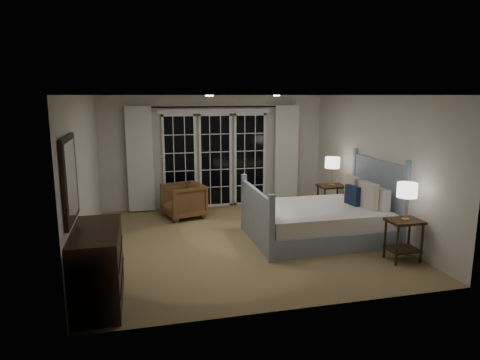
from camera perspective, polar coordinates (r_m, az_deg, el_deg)
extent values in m
plane|color=olive|center=(7.53, 0.21, -8.13)|extent=(5.00, 5.00, 0.00)
plane|color=silver|center=(7.10, 0.22, 11.26)|extent=(5.00, 5.00, 0.00)
cube|color=beige|center=(7.05, -19.91, 0.38)|extent=(0.02, 5.00, 2.50)
cube|color=beige|center=(8.17, 17.51, 1.94)|extent=(0.02, 5.00, 2.50)
cube|color=beige|center=(9.63, -3.35, 3.78)|extent=(5.00, 0.02, 2.50)
cube|color=beige|center=(4.88, 7.27, -3.68)|extent=(5.00, 0.02, 2.50)
cube|color=black|center=(9.52, -8.05, 2.39)|extent=(0.66, 0.02, 2.02)
cube|color=black|center=(9.63, -3.31, 2.58)|extent=(0.66, 0.02, 2.02)
cube|color=black|center=(9.80, 1.30, 2.75)|extent=(0.66, 0.02, 2.02)
cube|color=white|center=(9.51, -3.36, 9.13)|extent=(2.50, 0.04, 0.10)
cylinder|color=black|center=(9.45, -3.31, 9.73)|extent=(3.50, 0.03, 0.03)
cube|color=silver|center=(9.37, -13.19, 2.68)|extent=(0.55, 0.10, 2.25)
cube|color=silver|center=(9.95, 6.18, 3.40)|extent=(0.55, 0.10, 2.25)
cylinder|color=white|center=(7.90, 4.91, 11.15)|extent=(0.12, 0.12, 0.01)
cylinder|color=white|center=(6.59, -4.10, 11.15)|extent=(0.12, 0.12, 0.01)
cube|color=#8899A5|center=(7.74, 10.34, -6.54)|extent=(2.16, 1.69, 0.32)
cube|color=silver|center=(7.66, 10.42, -4.47)|extent=(2.10, 1.63, 0.26)
cube|color=#8899A5|center=(8.12, 17.86, -2.20)|extent=(0.06, 1.69, 1.37)
cube|color=#8899A5|center=(7.27, 2.15, -4.92)|extent=(0.06, 1.69, 0.95)
cube|color=silver|center=(7.74, 17.85, -2.29)|extent=(0.14, 0.60, 0.36)
cube|color=silver|center=(8.28, 15.56, -1.30)|extent=(0.14, 0.60, 0.36)
cube|color=beige|center=(7.68, 16.70, -1.97)|extent=(0.16, 0.46, 0.45)
cube|color=beige|center=(8.16, 14.73, -1.11)|extent=(0.16, 0.46, 0.45)
cube|color=#15213B|center=(7.86, 14.77, -1.98)|extent=(0.15, 0.35, 0.34)
cube|color=black|center=(6.95, 21.11, -5.13)|extent=(0.50, 0.40, 0.04)
cube|color=black|center=(7.09, 20.85, -8.62)|extent=(0.46, 0.36, 0.03)
cylinder|color=black|center=(6.81, 20.21, -8.24)|extent=(0.04, 0.04, 0.62)
cylinder|color=black|center=(7.04, 23.08, -7.80)|extent=(0.04, 0.04, 0.62)
cylinder|color=black|center=(7.06, 18.78, -7.44)|extent=(0.04, 0.04, 0.62)
cylinder|color=black|center=(7.28, 21.58, -7.06)|extent=(0.04, 0.04, 0.62)
cube|color=black|center=(8.98, 12.10, -0.79)|extent=(0.53, 0.42, 0.04)
cube|color=black|center=(9.09, 11.97, -3.72)|extent=(0.49, 0.38, 0.03)
cylinder|color=black|center=(8.81, 11.18, -3.23)|extent=(0.04, 0.04, 0.65)
cylinder|color=black|center=(9.00, 13.75, -3.04)|extent=(0.04, 0.04, 0.65)
cylinder|color=black|center=(9.11, 10.30, -2.73)|extent=(0.04, 0.04, 0.65)
cylinder|color=black|center=(9.30, 12.80, -2.55)|extent=(0.04, 0.04, 0.65)
cylinder|color=tan|center=(6.94, 21.12, -4.90)|extent=(0.12, 0.12, 0.02)
cylinder|color=tan|center=(6.90, 21.23, -3.48)|extent=(0.02, 0.02, 0.33)
cylinder|color=white|center=(6.84, 21.39, -1.26)|extent=(0.29, 0.29, 0.22)
cylinder|color=tan|center=(8.97, 12.11, -0.60)|extent=(0.12, 0.12, 0.02)
cylinder|color=tan|center=(8.94, 12.15, 0.52)|extent=(0.02, 0.02, 0.34)
cylinder|color=white|center=(8.89, 12.23, 2.28)|extent=(0.30, 0.30, 0.22)
imported|color=brown|center=(8.93, -7.54, -2.74)|extent=(0.96, 0.94, 0.71)
cube|color=black|center=(5.56, -18.45, -10.84)|extent=(0.55, 1.31, 0.93)
cube|color=black|center=(5.60, -15.44, -12.25)|extent=(0.01, 1.29, 0.01)
cube|color=black|center=(5.48, -15.61, -9.31)|extent=(0.01, 1.29, 0.01)
cube|color=black|center=(5.29, -21.77, 0.10)|extent=(0.04, 0.85, 1.00)
cube|color=white|center=(5.28, -21.50, 0.11)|extent=(0.01, 0.73, 0.88)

